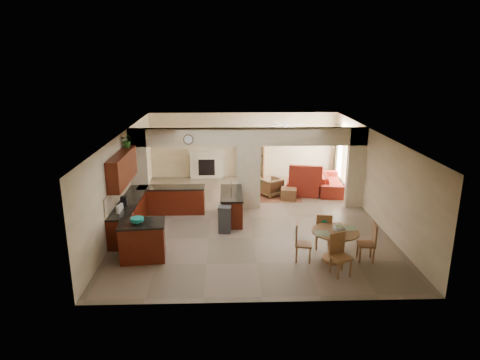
{
  "coord_description": "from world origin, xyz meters",
  "views": [
    {
      "loc": [
        -0.76,
        -13.08,
        5.1
      ],
      "look_at": [
        -0.31,
        0.3,
        1.2
      ],
      "focal_mm": 32.0,
      "sensor_mm": 36.0,
      "label": 1
    }
  ],
  "objects_px": {
    "sofa": "(330,181)",
    "armchair": "(271,187)",
    "kitchen_island": "(143,241)",
    "dining_table": "(335,241)"
  },
  "relations": [
    {
      "from": "sofa",
      "to": "armchair",
      "type": "xyz_separation_m",
      "value": [
        -2.38,
        -0.58,
        -0.02
      ]
    },
    {
      "from": "kitchen_island",
      "to": "sofa",
      "type": "height_order",
      "value": "kitchen_island"
    },
    {
      "from": "kitchen_island",
      "to": "sofa",
      "type": "relative_size",
      "value": 0.51
    },
    {
      "from": "kitchen_island",
      "to": "dining_table",
      "type": "xyz_separation_m",
      "value": [
        4.95,
        -0.25,
        0.03
      ]
    },
    {
      "from": "sofa",
      "to": "dining_table",
      "type": "bearing_deg",
      "value": 173.64
    },
    {
      "from": "sofa",
      "to": "armchair",
      "type": "distance_m",
      "value": 2.45
    },
    {
      "from": "kitchen_island",
      "to": "armchair",
      "type": "distance_m",
      "value": 6.45
    },
    {
      "from": "kitchen_island",
      "to": "dining_table",
      "type": "distance_m",
      "value": 4.95
    },
    {
      "from": "kitchen_island",
      "to": "armchair",
      "type": "bearing_deg",
      "value": 47.12
    },
    {
      "from": "dining_table",
      "to": "sofa",
      "type": "height_order",
      "value": "dining_table"
    }
  ]
}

